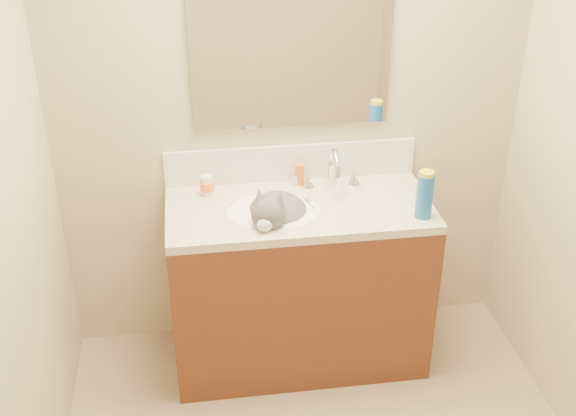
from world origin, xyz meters
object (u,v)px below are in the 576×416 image
object	(u,v)px
faucet	(333,173)
amber_bottle	(300,174)
vanity_cabinet	(299,287)
cat	(277,217)
silver_jar	(297,179)
pill_bottle	(207,185)
spray_can	(424,196)
basin	(274,224)

from	to	relation	value
faucet	amber_bottle	world-z (taller)	faucet
vanity_cabinet	cat	bearing A→B (deg)	-160.81
faucet	silver_jar	bearing A→B (deg)	154.46
silver_jar	cat	bearing A→B (deg)	-117.09
vanity_cabinet	pill_bottle	distance (m)	0.66
cat	spray_can	size ratio (longest dim) A/B	2.18
pill_bottle	amber_bottle	world-z (taller)	amber_bottle
spray_can	faucet	bearing A→B (deg)	137.59
cat	amber_bottle	bearing A→B (deg)	82.76
vanity_cabinet	pill_bottle	bearing A→B (deg)	157.76
pill_bottle	spray_can	size ratio (longest dim) A/B	0.48
cat	silver_jar	bearing A→B (deg)	85.87
basin	silver_jar	size ratio (longest dim) A/B	8.17
faucet	silver_jar	distance (m)	0.19
amber_bottle	spray_can	size ratio (longest dim) A/B	0.53
pill_bottle	amber_bottle	size ratio (longest dim) A/B	0.91
faucet	vanity_cabinet	bearing A→B (deg)	-142.71
amber_bottle	faucet	bearing A→B (deg)	-24.96
pill_bottle	spray_can	world-z (taller)	spray_can
vanity_cabinet	faucet	size ratio (longest dim) A/B	4.29
silver_jar	spray_can	size ratio (longest dim) A/B	0.27
amber_bottle	cat	bearing A→B (deg)	-120.20
basin	silver_jar	bearing A→B (deg)	60.26
pill_bottle	silver_jar	world-z (taller)	pill_bottle
amber_bottle	vanity_cabinet	bearing A→B (deg)	-98.95
amber_bottle	spray_can	distance (m)	0.62
basin	cat	world-z (taller)	cat
basin	amber_bottle	xyz separation A→B (m)	(0.15, 0.24, 0.12)
spray_can	silver_jar	bearing A→B (deg)	142.28
silver_jar	faucet	bearing A→B (deg)	-25.54
basin	faucet	xyz separation A→B (m)	(0.30, 0.17, 0.16)
vanity_cabinet	pill_bottle	world-z (taller)	pill_bottle
pill_bottle	silver_jar	bearing A→B (deg)	6.41
cat	amber_bottle	distance (m)	0.29
vanity_cabinet	amber_bottle	world-z (taller)	amber_bottle
basin	faucet	world-z (taller)	faucet
faucet	cat	distance (m)	0.36
pill_bottle	amber_bottle	distance (m)	0.44
silver_jar	spray_can	world-z (taller)	spray_can
vanity_cabinet	amber_bottle	size ratio (longest dim) A/B	11.29
basin	amber_bottle	world-z (taller)	amber_bottle
faucet	silver_jar	world-z (taller)	faucet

